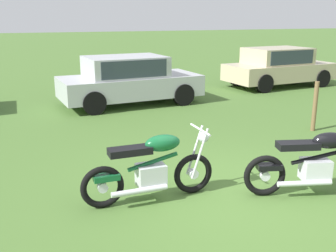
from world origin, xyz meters
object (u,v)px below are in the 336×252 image
object	(u,v)px
motorcycle_green	(151,168)
fence_post_wooden	(315,106)
motorcycle_black	(316,163)
car_silver	(128,78)
car_beige	(278,65)

from	to	relation	value
motorcycle_green	fence_post_wooden	xyz separation A→B (m)	(4.65, 2.08, 0.09)
motorcycle_black	car_silver	size ratio (longest dim) A/B	0.49
motorcycle_black	fence_post_wooden	bearing A→B (deg)	65.44
car_beige	fence_post_wooden	size ratio (longest dim) A/B	3.65
motorcycle_black	car_silver	distance (m)	7.10
motorcycle_black	fence_post_wooden	xyz separation A→B (m)	(2.30, 2.75, 0.09)
motorcycle_green	car_beige	xyz separation A→B (m)	(7.47, 7.38, 0.31)
motorcycle_black	fence_post_wooden	distance (m)	3.59
motorcycle_green	motorcycle_black	bearing A→B (deg)	-15.98
motorcycle_green	car_beige	bearing A→B (deg)	44.69
car_silver	motorcycle_black	bearing A→B (deg)	-87.10
car_beige	car_silver	bearing A→B (deg)	-174.95
motorcycle_green	car_silver	size ratio (longest dim) A/B	0.47
motorcycle_black	car_beige	xyz separation A→B (m)	(5.12, 8.05, 0.31)
motorcycle_green	motorcycle_black	size ratio (longest dim) A/B	0.96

